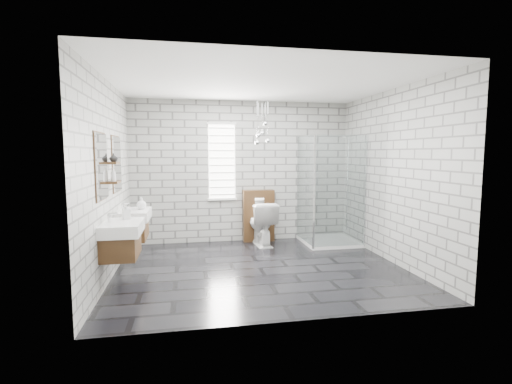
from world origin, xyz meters
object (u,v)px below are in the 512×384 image
object	(u,v)px
vanity_right	(131,216)
toilet	(261,223)
vanity_left	(119,229)
shower_enclosure	(327,218)
cistern_panel	(258,216)

from	to	relation	value
vanity_right	toilet	distance (m)	2.40
vanity_left	shower_enclosure	world-z (taller)	shower_enclosure
vanity_left	vanity_right	xyz separation A→B (m)	(0.00, 1.00, 0.00)
cistern_panel	shower_enclosure	size ratio (longest dim) A/B	0.49
cistern_panel	shower_enclosure	world-z (taller)	shower_enclosure
vanity_left	vanity_right	world-z (taller)	same
cistern_panel	vanity_left	bearing A→B (deg)	-135.25
vanity_right	shower_enclosure	xyz separation A→B (m)	(3.41, 0.66, -0.25)
shower_enclosure	toilet	xyz separation A→B (m)	(-1.20, 0.22, -0.10)
vanity_left	shower_enclosure	bearing A→B (deg)	26.07
vanity_left	cistern_panel	size ratio (longest dim) A/B	1.57
toilet	cistern_panel	bearing A→B (deg)	-94.06
vanity_right	shower_enclosure	distance (m)	3.48
toilet	vanity_left	bearing A→B (deg)	36.46
vanity_right	cistern_panel	size ratio (longest dim) A/B	1.57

